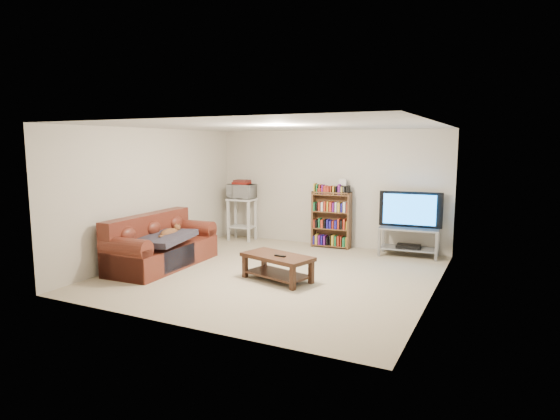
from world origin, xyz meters
The scene contains 19 objects.
floor centered at (0.00, 0.00, 0.00)m, with size 5.00×5.00×0.00m, color #C4B391.
ceiling centered at (0.00, 0.00, 2.40)m, with size 5.00×5.00×0.00m, color white.
wall_back centered at (0.00, 2.50, 1.20)m, with size 5.00×5.00×0.00m, color beige.
wall_front centered at (0.00, -2.50, 1.20)m, with size 5.00×5.00×0.00m, color beige.
wall_left centered at (-2.50, 0.00, 1.20)m, with size 5.00×5.00×0.00m, color beige.
wall_right centered at (2.50, 0.00, 1.20)m, with size 5.00×5.00×0.00m, color beige.
sofa centered at (-2.04, -0.44, 0.32)m, with size 1.00×2.14×0.90m.
blanket centered at (-1.85, -0.57, 0.53)m, with size 0.81×1.05×0.10m, color #312E3A.
cat centered at (-1.86, -0.38, 0.59)m, with size 0.23×0.57×0.17m, color brown, non-canonical shape.
coffee_table centered at (0.21, -0.33, 0.28)m, with size 1.23×0.84×0.41m.
remote centered at (0.30, -0.41, 0.42)m, with size 0.18×0.05×0.02m, color black.
tv_stand centered at (1.74, 2.20, 0.37)m, with size 1.12×0.56×0.55m.
television centered at (1.74, 2.20, 0.89)m, with size 1.18×0.16×0.68m, color black.
dvd_player centered at (1.74, 2.20, 0.19)m, with size 0.44×0.31×0.06m, color black.
bookshelf centered at (0.15, 2.28, 0.60)m, with size 0.81×0.29×1.15m.
shelf_clutter centered at (0.25, 2.30, 1.26)m, with size 0.59×0.21×0.28m.
microwave_stand centered at (-1.88, 2.11, 0.59)m, with size 0.60×0.45×0.93m.
microwave centered at (-1.88, 2.11, 1.09)m, with size 0.57×0.39×0.32m, color silver.
game_boxes centered at (-1.88, 2.11, 1.27)m, with size 0.34×0.30×0.05m, color maroon.
Camera 1 is at (3.38, -6.68, 2.11)m, focal length 30.00 mm.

